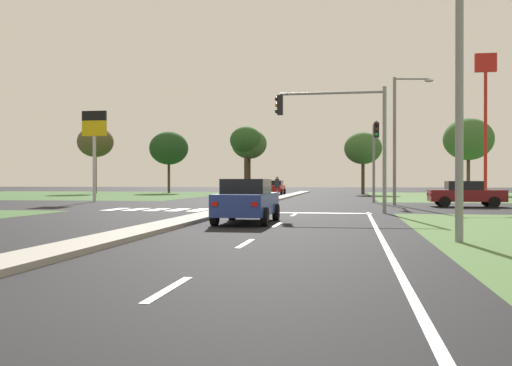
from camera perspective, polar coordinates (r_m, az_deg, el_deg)
ground_plane at (r=34.93m, az=-0.57°, el=-2.29°), size 200.00×200.00×0.00m
grass_verge_far_left at (r=66.81m, az=-18.77°, el=-1.09°), size 35.00×35.00×0.01m
median_island_near at (r=16.59m, az=-12.09°, el=-4.86°), size 1.20×22.00×0.14m
median_island_far at (r=59.70m, az=3.60°, el=-1.17°), size 1.20×36.00×0.14m
lane_dash_near at (r=8.39m, az=-8.65°, el=-10.33°), size 0.14×2.00×0.01m
lane_dash_second at (r=14.16m, az=-1.05°, el=-6.00°), size 0.14×2.00×0.01m
lane_dash_third at (r=20.06m, az=2.07°, el=-4.16°), size 0.14×2.00×0.01m
lane_dash_fourth at (r=26.01m, az=3.77°, el=-3.15°), size 0.14×2.00×0.01m
edge_line_right at (r=16.46m, az=12.19°, el=-5.13°), size 0.14×24.00×0.01m
stop_bar_near at (r=27.50m, az=4.71°, el=-2.97°), size 6.40×0.50×0.01m
crosswalk_bar_near at (r=31.76m, az=-13.70°, el=-2.54°), size 0.70×2.80×0.01m
crosswalk_bar_second at (r=31.32m, az=-11.76°, el=-2.58°), size 0.70×2.80×0.01m
crosswalk_bar_third at (r=30.93m, az=-9.78°, el=-2.61°), size 0.70×2.80×0.01m
crosswalk_bar_fourth at (r=30.57m, az=-7.74°, el=-2.65°), size 0.70×2.80×0.01m
crosswalk_bar_fifth at (r=30.25m, az=-5.65°, el=-2.68°), size 0.70×2.80×0.01m
crosswalk_bar_sixth at (r=29.97m, az=-3.53°, el=-2.70°), size 0.70×2.80×0.01m
crosswalk_bar_seventh at (r=29.73m, az=-1.37°, el=-2.73°), size 0.70×2.80×0.01m
crosswalk_bar_eighth at (r=29.54m, az=0.83°, el=-2.75°), size 0.70×2.80×0.01m
car_grey_near at (r=47.22m, az=-0.62°, el=-0.64°), size 1.98×4.50×1.61m
car_red_second at (r=63.13m, az=1.86°, el=-0.44°), size 2.08×4.44×1.56m
car_maroon_third at (r=35.97m, az=20.04°, el=-1.00°), size 4.26×2.04×1.52m
car_blue_fourth at (r=20.97m, az=-0.89°, el=-1.75°), size 1.96×4.63×1.60m
traffic_signal_near_right at (r=27.89m, az=8.73°, el=5.59°), size 5.31×0.32×5.99m
traffic_signal_far_right at (r=39.34m, az=11.68°, el=3.50°), size 0.32×4.71×5.48m
street_lamp_near at (r=16.06m, az=19.34°, el=15.37°), size 0.56×2.61×10.30m
street_lamp_second at (r=37.29m, az=13.92°, el=4.87°), size 2.51×0.62×8.02m
pedestrian_at_median at (r=47.91m, az=2.11°, el=-0.14°), size 0.34×0.34×1.78m
fastfood_pole_sign at (r=53.63m, az=21.77°, el=8.23°), size 1.80×0.40×12.45m
fuel_price_totem at (r=43.06m, az=-15.71°, el=4.56°), size 1.80×0.24×6.55m
treeline_near at (r=71.77m, az=-15.61°, el=3.92°), size 4.29×4.29×8.01m
treeline_second at (r=72.65m, az=-8.62°, el=3.42°), size 4.84×4.84×7.64m
treeline_third at (r=67.23m, az=-0.68°, el=3.87°), size 4.09×4.09×7.57m
treeline_fourth at (r=66.52m, az=-1.00°, el=4.19°), size 3.70×3.70×7.78m
treeline_fifth at (r=65.74m, az=10.55°, el=3.38°), size 4.21×4.21×6.97m
treeline_sixth at (r=67.82m, az=20.28°, el=4.07°), size 5.44×5.44×8.42m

